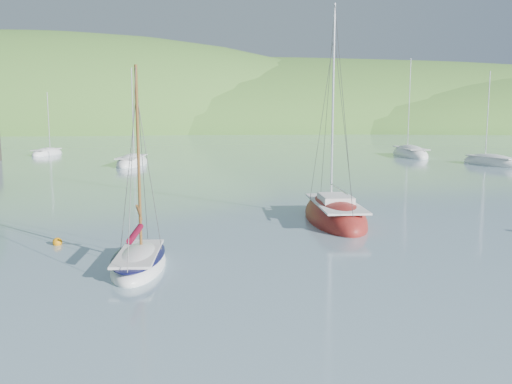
{
  "coord_description": "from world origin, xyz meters",
  "views": [
    {
      "loc": [
        0.15,
        -17.18,
        6.17
      ],
      "look_at": [
        1.35,
        8.0,
        2.45
      ],
      "focal_mm": 40.0,
      "sensor_mm": 36.0,
      "label": 1
    }
  ],
  "objects_px": {
    "distant_sloop_b": "(410,155)",
    "distant_sloop_c": "(47,154)",
    "distant_sloop_a": "(132,163)",
    "distant_sloop_d": "(491,163)",
    "sloop_red": "(335,217)",
    "daysailer_white": "(139,262)"
  },
  "relations": [
    {
      "from": "distant_sloop_b",
      "to": "distant_sloop_c",
      "type": "height_order",
      "value": "distant_sloop_b"
    },
    {
      "from": "distant_sloop_a",
      "to": "distant_sloop_b",
      "type": "bearing_deg",
      "value": 20.67
    },
    {
      "from": "distant_sloop_b",
      "to": "distant_sloop_d",
      "type": "distance_m",
      "value": 12.73
    },
    {
      "from": "distant_sloop_c",
      "to": "sloop_red",
      "type": "bearing_deg",
      "value": -42.75
    },
    {
      "from": "distant_sloop_c",
      "to": "distant_sloop_d",
      "type": "xyz_separation_m",
      "value": [
        52.93,
        -16.1,
        0.02
      ]
    },
    {
      "from": "daysailer_white",
      "to": "distant_sloop_a",
      "type": "xyz_separation_m",
      "value": [
        -7.06,
        40.91,
        -0.01
      ]
    },
    {
      "from": "sloop_red",
      "to": "distant_sloop_b",
      "type": "bearing_deg",
      "value": 65.66
    },
    {
      "from": "distant_sloop_d",
      "to": "distant_sloop_a",
      "type": "bearing_deg",
      "value": 155.73
    },
    {
      "from": "distant_sloop_a",
      "to": "sloop_red",
      "type": "bearing_deg",
      "value": -58.08
    },
    {
      "from": "sloop_red",
      "to": "distant_sloop_a",
      "type": "height_order",
      "value": "sloop_red"
    },
    {
      "from": "sloop_red",
      "to": "daysailer_white",
      "type": "bearing_deg",
      "value": -138.17
    },
    {
      "from": "sloop_red",
      "to": "distant_sloop_b",
      "type": "height_order",
      "value": "distant_sloop_b"
    },
    {
      "from": "daysailer_white",
      "to": "distant_sloop_c",
      "type": "relative_size",
      "value": 0.94
    },
    {
      "from": "daysailer_white",
      "to": "distant_sloop_b",
      "type": "relative_size",
      "value": 0.62
    },
    {
      "from": "distant_sloop_a",
      "to": "distant_sloop_d",
      "type": "xyz_separation_m",
      "value": [
        39.36,
        -1.9,
        -0.0
      ]
    },
    {
      "from": "daysailer_white",
      "to": "distant_sloop_b",
      "type": "distance_m",
      "value": 57.29
    },
    {
      "from": "daysailer_white",
      "to": "sloop_red",
      "type": "height_order",
      "value": "sloop_red"
    },
    {
      "from": "distant_sloop_b",
      "to": "distant_sloop_d",
      "type": "height_order",
      "value": "distant_sloop_b"
    },
    {
      "from": "daysailer_white",
      "to": "distant_sloop_c",
      "type": "height_order",
      "value": "distant_sloop_c"
    },
    {
      "from": "distant_sloop_b",
      "to": "distant_sloop_d",
      "type": "xyz_separation_m",
      "value": [
        5.36,
        -11.55,
        -0.03
      ]
    },
    {
      "from": "distant_sloop_b",
      "to": "distant_sloop_c",
      "type": "relative_size",
      "value": 1.52
    },
    {
      "from": "distant_sloop_b",
      "to": "distant_sloop_d",
      "type": "bearing_deg",
      "value": -65.85
    }
  ]
}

